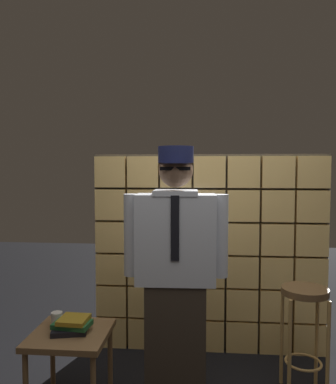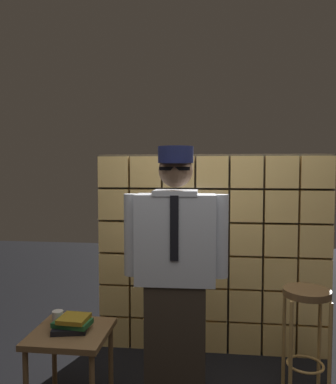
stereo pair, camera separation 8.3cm
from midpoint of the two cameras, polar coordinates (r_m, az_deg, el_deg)
glass_block_wall at (r=3.56m, az=5.47°, el=-9.28°), size 2.14×0.10×1.84m
standing_person at (r=2.73m, az=0.26°, el=-11.94°), size 0.73×0.31×1.84m
bar_stool at (r=3.12m, az=19.00°, el=-17.06°), size 0.34×0.34×0.81m
side_table at (r=2.89m, az=-15.23°, el=-20.96°), size 0.52×0.52×0.57m
book_stack at (r=2.84m, az=-15.09°, el=-18.69°), size 0.28×0.23×0.10m
coffee_mug at (r=2.97m, az=-17.06°, el=-17.71°), size 0.13×0.08×0.09m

